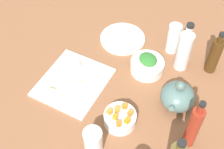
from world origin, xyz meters
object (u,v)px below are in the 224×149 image
object	(u,v)px
bottle_1	(215,55)
bowl_greens	(147,66)
bowl_carrots	(120,119)
plate_tofu	(123,39)
teapot	(178,96)
bottle_0	(184,50)
bottle_3	(193,127)
drinking_glass_2	(93,141)
drinking_glass_0	(173,38)
cutting_board	(73,82)

from	to	relation	value
bottle_1	bowl_greens	bearing A→B (deg)	-62.35
bowl_carrots	plate_tofu	bearing A→B (deg)	-155.93
teapot	bottle_0	size ratio (longest dim) A/B	0.63
bottle_0	bowl_carrots	bearing A→B (deg)	-16.90
plate_tofu	bottle_3	world-z (taller)	bottle_3
plate_tofu	bottle_0	world-z (taller)	bottle_0
bottle_0	bottle_3	distance (cm)	36.98
teapot	drinking_glass_2	world-z (taller)	teapot
teapot	bottle_1	world-z (taller)	bottle_1
plate_tofu	drinking_glass_0	xyz separation A→B (cm)	(-3.92, 23.03, 6.70)
bowl_carrots	teapot	bearing A→B (deg)	136.98
plate_tofu	bottle_0	size ratio (longest dim) A/B	0.87
teapot	cutting_board	bearing A→B (deg)	-77.88
bowl_carrots	bottle_1	bearing A→B (deg)	150.51
bowl_greens	bottle_0	distance (cm)	16.82
bowl_carrots	bottle_1	world-z (taller)	bottle_1
plate_tofu	bowl_greens	xyz separation A→B (cm)	(12.54, 17.61, 2.17)
bowl_greens	bottle_3	distance (cm)	37.64
bowl_carrots	drinking_glass_2	distance (cm)	14.71
bowl_greens	teapot	world-z (taller)	teapot
teapot	bottle_3	size ratio (longest dim) A/B	0.60
teapot	drinking_glass_0	size ratio (longest dim) A/B	1.05
teapot	bottle_3	bearing A→B (deg)	34.18
plate_tofu	bottle_3	size ratio (longest dim) A/B	0.83
teapot	drinking_glass_0	bearing A→B (deg)	-157.02
teapot	drinking_glass_0	world-z (taller)	drinking_glass_0
bottle_0	drinking_glass_2	xyz separation A→B (cm)	(51.56, -15.23, -4.59)
drinking_glass_0	drinking_glass_2	world-z (taller)	drinking_glass_0
drinking_glass_0	bottle_0	bearing A→B (deg)	41.99
plate_tofu	teapot	world-z (taller)	teapot
bowl_greens	bottle_3	xyz separation A→B (cm)	(25.28, 26.67, 8.17)
drinking_glass_2	bottle_3	bearing A→B (deg)	120.58
bottle_0	bottle_1	xyz separation A→B (cm)	(-4.00, 12.11, -1.05)
teapot	drinking_glass_0	xyz separation A→B (cm)	(-27.82, -11.79, 1.91)
bowl_greens	bowl_carrots	distance (cm)	28.86
cutting_board	plate_tofu	size ratio (longest dim) A/B	1.36
bowl_greens	bowl_carrots	world-z (taller)	bowl_greens
teapot	drinking_glass_2	xyz separation A→B (cm)	(31.41, -20.12, 0.13)
bowl_greens	bottle_3	bearing A→B (deg)	46.53
cutting_board	bottle_1	size ratio (longest dim) A/B	1.35
cutting_board	bottle_1	distance (cm)	60.11
cutting_board	plate_tofu	world-z (taller)	plate_tofu
bowl_carrots	drinking_glass_0	world-z (taller)	drinking_glass_0
cutting_board	teapot	size ratio (longest dim) A/B	1.88
bowl_carrots	bottle_3	size ratio (longest dim) A/B	0.48
bottle_3	bottle_1	bearing A→B (deg)	-176.63
teapot	bottle_1	size ratio (longest dim) A/B	0.72
bottle_3	drinking_glass_2	distance (cm)	34.78
cutting_board	bowl_carrots	xyz separation A→B (cm)	(8.45, 25.83, 2.12)
plate_tofu	teapot	distance (cm)	42.50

